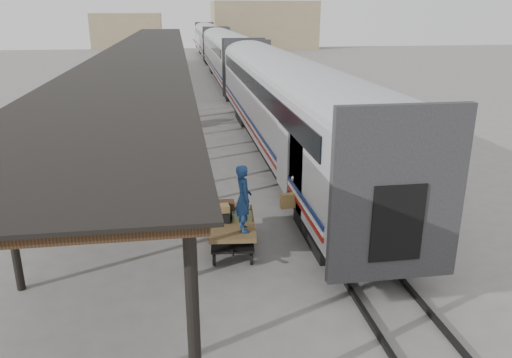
{
  "coord_description": "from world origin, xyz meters",
  "views": [
    {
      "loc": [
        -1.39,
        -13.46,
        6.48
      ],
      "look_at": [
        0.75,
        0.49,
        1.7
      ],
      "focal_mm": 35.0,
      "sensor_mm": 36.0,
      "label": 1
    }
  ],
  "objects_px": {
    "baggage_cart": "(232,228)",
    "porter": "(243,198)",
    "luggage_tug": "(173,117)",
    "pedestrian": "(178,106)"
  },
  "relations": [
    {
      "from": "baggage_cart",
      "to": "luggage_tug",
      "type": "bearing_deg",
      "value": 101.49
    },
    {
      "from": "baggage_cart",
      "to": "porter",
      "type": "bearing_deg",
      "value": -63.65
    },
    {
      "from": "luggage_tug",
      "to": "porter",
      "type": "bearing_deg",
      "value": -67.99
    },
    {
      "from": "baggage_cart",
      "to": "porter",
      "type": "distance_m",
      "value": 1.33
    },
    {
      "from": "luggage_tug",
      "to": "baggage_cart",
      "type": "bearing_deg",
      "value": -68.6
    },
    {
      "from": "luggage_tug",
      "to": "pedestrian",
      "type": "height_order",
      "value": "pedestrian"
    },
    {
      "from": "luggage_tug",
      "to": "porter",
      "type": "xyz_separation_m",
      "value": [
        1.98,
        -16.62,
        1.14
      ]
    },
    {
      "from": "baggage_cart",
      "to": "luggage_tug",
      "type": "relative_size",
      "value": 1.43
    },
    {
      "from": "luggage_tug",
      "to": "pedestrian",
      "type": "distance_m",
      "value": 2.45
    },
    {
      "from": "pedestrian",
      "to": "baggage_cart",
      "type": "bearing_deg",
      "value": 89.36
    }
  ]
}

